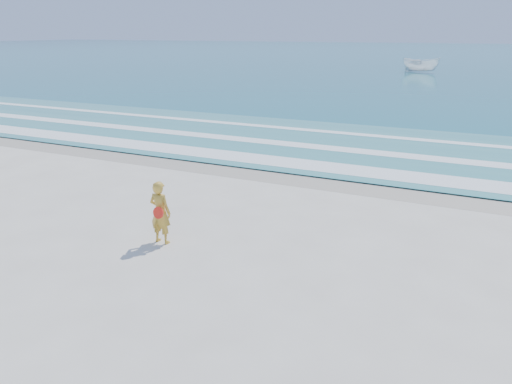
% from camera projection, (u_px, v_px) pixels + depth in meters
% --- Properties ---
extents(ground, '(400.00, 400.00, 0.00)m').
position_uv_depth(ground, '(133.00, 304.00, 8.88)').
color(ground, silver).
rests_on(ground, ground).
extents(wet_sand, '(400.00, 2.40, 0.00)m').
position_uv_depth(wet_sand, '(307.00, 177.00, 16.60)').
color(wet_sand, '#B2A893').
rests_on(wet_sand, ground).
extents(ocean, '(400.00, 190.00, 0.04)m').
position_uv_depth(ocean, '(473.00, 55.00, 98.97)').
color(ocean, '#19727F').
rests_on(ocean, ground).
extents(shallow, '(400.00, 10.00, 0.01)m').
position_uv_depth(shallow, '(348.00, 146.00, 20.87)').
color(shallow, '#59B7AD').
rests_on(shallow, ocean).
extents(foam_near, '(400.00, 1.40, 0.01)m').
position_uv_depth(foam_near, '(319.00, 166.00, 17.70)').
color(foam_near, white).
rests_on(foam_near, shallow).
extents(foam_mid, '(400.00, 0.90, 0.01)m').
position_uv_depth(foam_mid, '(342.00, 149.00, 20.19)').
color(foam_mid, white).
rests_on(foam_mid, shallow).
extents(foam_far, '(400.00, 0.60, 0.01)m').
position_uv_depth(foam_far, '(363.00, 135.00, 23.02)').
color(foam_far, white).
rests_on(foam_far, shallow).
extents(boat, '(4.66, 2.74, 1.69)m').
position_uv_depth(boat, '(421.00, 65.00, 57.15)').
color(boat, white).
rests_on(boat, ocean).
extents(woman, '(0.54, 0.40, 1.46)m').
position_uv_depth(woman, '(160.00, 212.00, 11.24)').
color(woman, gold).
rests_on(woman, ground).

